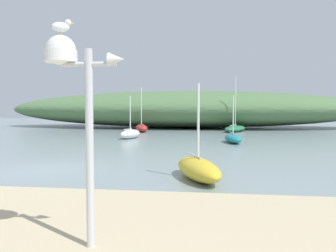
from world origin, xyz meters
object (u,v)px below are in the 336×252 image
Objects in this scene: mast_structure at (71,75)px; sailboat_west_reach at (233,138)px; sailboat_far_right at (198,169)px; sailboat_east_reach at (141,128)px; seagull_on_radar at (62,26)px; sailboat_near_shore at (235,128)px; sailboat_mid_channel at (130,134)px.

mast_structure reaches higher than sailboat_west_reach.
sailboat_east_reach is at bearing 106.74° from sailboat_far_right.
mast_structure reaches higher than sailboat_far_right.
sailboat_east_reach is (-6.34, 21.06, 0.02)m from sailboat_far_right.
seagull_on_radar reaches higher than sailboat_west_reach.
sailboat_far_right is 0.76× the size of sailboat_east_reach.
sailboat_west_reach is at bearing 78.51° from seagull_on_radar.
mast_structure is 0.59× the size of sailboat_near_shore.
sailboat_mid_channel reaches higher than sailboat_far_right.
mast_structure is 0.75× the size of sailboat_east_reach.
seagull_on_radar reaches higher than mast_structure.
seagull_on_radar is (-0.14, 0.01, 0.73)m from mast_structure.
sailboat_near_shore is 10.69m from sailboat_west_reach.
sailboat_near_shore is (2.66, 22.46, -0.04)m from sailboat_far_right.
sailboat_east_reach reaches higher than seagull_on_radar.
sailboat_far_right is 1.04× the size of sailboat_west_reach.
sailboat_east_reach is at bearing 95.33° from sailboat_mid_channel.
mast_structure reaches higher than sailboat_mid_channel.
sailboat_mid_channel is 11.93m from sailboat_near_shore.
sailboat_mid_channel is at bearing 164.22° from sailboat_west_reach.
mast_structure is 0.75m from seagull_on_radar.
sailboat_near_shore is at bearing 8.83° from sailboat_east_reach.
sailboat_near_shore reaches higher than mast_structure.
sailboat_east_reach is at bearing 99.81° from mast_structure.
sailboat_mid_channel is at bearing 112.17° from sailboat_far_right.
mast_structure is at bearing -80.19° from sailboat_east_reach.
seagull_on_radar is at bearing 176.50° from mast_structure.
sailboat_west_reach reaches higher than sailboat_far_right.
sailboat_far_right is (5.67, -13.91, -0.01)m from sailboat_mid_channel.
sailboat_west_reach is (3.47, 17.78, -2.51)m from mast_structure.
sailboat_mid_channel is (-3.87, 19.88, -3.18)m from seagull_on_radar.
sailboat_far_right is at bearing -73.26° from sailboat_east_reach.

